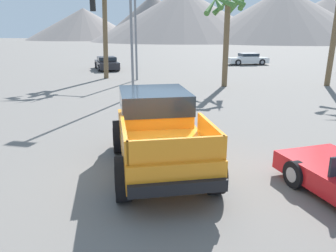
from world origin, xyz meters
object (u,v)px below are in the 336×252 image
(orange_pickup_truck, at_px, (157,125))
(parked_car_white, at_px, (248,59))
(street_lamp_post, at_px, (131,14))
(parked_car_dark, at_px, (107,63))
(traffic_light_main, at_px, (118,21))
(palm_tree_tall, at_px, (226,15))

(orange_pickup_truck, height_order, parked_car_white, orange_pickup_truck)
(street_lamp_post, bearing_deg, orange_pickup_truck, -67.26)
(orange_pickup_truck, height_order, parked_car_dark, orange_pickup_truck)
(parked_car_dark, relative_size, traffic_light_main, 0.79)
(traffic_light_main, height_order, palm_tree_tall, traffic_light_main)
(street_lamp_post, distance_m, palm_tree_tall, 6.75)
(parked_car_dark, height_order, palm_tree_tall, palm_tree_tall)
(parked_car_white, relative_size, palm_tree_tall, 0.80)
(orange_pickup_truck, distance_m, traffic_light_main, 17.35)
(parked_car_white, bearing_deg, palm_tree_tall, 152.16)
(orange_pickup_truck, relative_size, parked_car_white, 1.14)
(orange_pickup_truck, relative_size, palm_tree_tall, 0.91)
(orange_pickup_truck, bearing_deg, traffic_light_main, 91.62)
(traffic_light_main, bearing_deg, palm_tree_tall, 168.95)
(palm_tree_tall, bearing_deg, street_lamp_post, -133.79)
(parked_car_white, height_order, street_lamp_post, street_lamp_post)
(palm_tree_tall, bearing_deg, orange_pickup_truck, -93.51)
(orange_pickup_truck, distance_m, street_lamp_post, 10.39)
(parked_car_white, relative_size, traffic_light_main, 0.77)
(orange_pickup_truck, xyz_separation_m, palm_tree_tall, (0.86, 13.96, 3.39))
(parked_car_dark, relative_size, palm_tree_tall, 0.82)
(parked_car_white, bearing_deg, parked_car_dark, 99.36)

